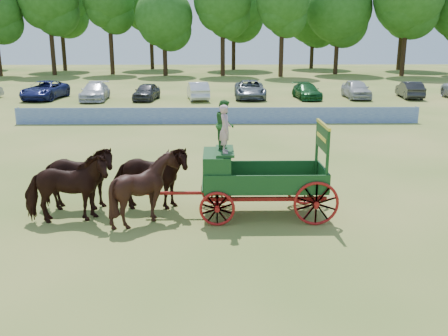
# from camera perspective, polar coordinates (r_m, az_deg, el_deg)

# --- Properties ---
(ground) EXTENTS (160.00, 160.00, 0.00)m
(ground) POSITION_cam_1_polar(r_m,az_deg,el_deg) (15.06, 3.71, -7.04)
(ground) COLOR tan
(ground) RESTS_ON ground
(horse_lead_left) EXTENTS (2.74, 1.62, 2.17)m
(horse_lead_left) POSITION_cam_1_polar(r_m,az_deg,el_deg) (15.98, -17.54, -2.28)
(horse_lead_left) COLOR black
(horse_lead_left) RESTS_ON ground
(horse_lead_right) EXTENTS (2.62, 1.28, 2.17)m
(horse_lead_right) POSITION_cam_1_polar(r_m,az_deg,el_deg) (16.99, -16.53, -1.17)
(horse_lead_right) COLOR black
(horse_lead_right) RESTS_ON ground
(horse_wheel_left) EXTENTS (2.04, 1.83, 2.18)m
(horse_wheel_left) POSITION_cam_1_polar(r_m,az_deg,el_deg) (15.47, -8.98, -2.31)
(horse_wheel_left) COLOR black
(horse_wheel_left) RESTS_ON ground
(horse_wheel_right) EXTENTS (2.57, 1.18, 2.17)m
(horse_wheel_right) POSITION_cam_1_polar(r_m,az_deg,el_deg) (16.51, -8.48, -1.17)
(horse_wheel_right) COLOR black
(horse_wheel_right) RESTS_ON ground
(farm_dray) EXTENTS (6.00, 2.00, 3.67)m
(farm_dray) POSITION_cam_1_polar(r_m,az_deg,el_deg) (15.75, 1.98, 0.15)
(farm_dray) COLOR #AA1118
(farm_dray) RESTS_ON ground
(sponsor_banner) EXTENTS (26.00, 0.08, 1.05)m
(sponsor_banner) POSITION_cam_1_polar(r_m,az_deg,el_deg) (32.31, -0.65, 6.00)
(sponsor_banner) COLOR #1D3B9F
(sponsor_banner) RESTS_ON ground
(parked_cars) EXTENTS (49.44, 7.26, 1.64)m
(parked_cars) POSITION_cam_1_polar(r_m,az_deg,el_deg) (44.47, -1.44, 8.86)
(parked_cars) COLOR silver
(parked_cars) RESTS_ON ground
(treeline) EXTENTS (90.74, 24.22, 15.25)m
(treeline) POSITION_cam_1_polar(r_m,az_deg,el_deg) (74.43, -2.05, 18.04)
(treeline) COLOR #382314
(treeline) RESTS_ON ground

